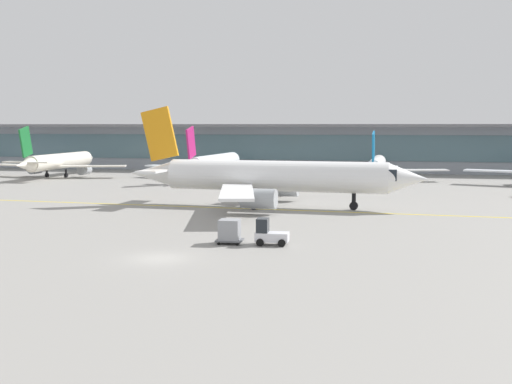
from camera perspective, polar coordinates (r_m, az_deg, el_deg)
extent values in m
plane|color=gray|center=(45.46, -8.74, -5.94)|extent=(400.00, 400.00, 0.00)
cube|color=yellow|center=(70.53, 1.57, -1.59)|extent=(109.88, 5.81, 0.01)
cube|color=#8C939E|center=(130.70, 4.95, 3.89)|extent=(212.26, 8.00, 9.00)
cube|color=slate|center=(126.63, 4.73, 4.03)|extent=(203.77, 0.16, 5.04)
cube|color=slate|center=(129.12, 4.89, 5.99)|extent=(220.75, 11.00, 0.60)
cylinder|color=silver|center=(120.96, -17.24, 2.70)|extent=(3.09, 20.15, 2.79)
cone|color=silver|center=(131.40, -14.83, 3.01)|extent=(2.70, 3.39, 2.65)
cube|color=black|center=(129.37, -15.26, 3.11)|extent=(2.22, 2.55, 0.98)
cone|color=silver|center=(110.31, -20.26, 2.30)|extent=(2.44, 4.50, 2.37)
cube|color=silver|center=(123.14, -20.53, 2.28)|extent=(11.79, 5.55, 0.23)
cylinder|color=#999EA3|center=(123.06, -19.30, 1.96)|extent=(1.77, 2.98, 1.72)
cube|color=silver|center=(116.32, -14.51, 2.27)|extent=(11.77, 5.86, 0.23)
cylinder|color=#999EA3|center=(118.47, -15.25, 1.94)|extent=(1.77, 2.98, 1.72)
cube|color=#19662D|center=(110.92, -20.09, 4.27)|extent=(0.35, 3.77, 5.26)
cube|color=silver|center=(112.40, -20.84, 2.55)|extent=(4.14, 2.03, 0.20)
cube|color=silver|center=(110.29, -19.02, 2.56)|extent=(4.14, 2.03, 0.20)
cylinder|color=black|center=(127.32, -15.72, 1.93)|extent=(0.36, 0.36, 1.48)
cylinder|color=black|center=(127.35, -15.71, 1.77)|extent=(0.46, 0.75, 0.74)
cylinder|color=black|center=(120.57, -18.37, 1.63)|extent=(0.36, 0.36, 1.48)
cylinder|color=black|center=(120.60, -18.36, 1.46)|extent=(0.46, 0.75, 0.74)
cylinder|color=black|center=(118.76, -16.78, 1.62)|extent=(0.36, 0.36, 1.48)
cylinder|color=black|center=(118.79, -16.78, 1.44)|extent=(0.46, 0.75, 0.74)
cylinder|color=white|center=(111.63, -3.72, 2.69)|extent=(4.16, 20.20, 2.79)
cone|color=white|center=(122.70, -1.89, 3.01)|extent=(2.87, 3.52, 2.65)
cube|color=black|center=(120.56, -2.22, 3.12)|extent=(2.34, 2.65, 0.97)
cone|color=white|center=(100.19, -6.07, 2.29)|extent=(2.67, 4.61, 2.37)
cube|color=white|center=(112.75, -7.42, 2.30)|extent=(11.67, 6.38, 0.23)
cylinder|color=#999EA3|center=(113.06, -6.10, 1.93)|extent=(1.92, 3.06, 1.72)
cube|color=white|center=(107.94, -0.44, 2.18)|extent=(11.76, 4.97, 0.23)
cylinder|color=#999EA3|center=(109.82, -1.41, 1.84)|extent=(1.92, 3.06, 1.72)
cube|color=#B21E66|center=(100.84, -5.90, 4.46)|extent=(0.55, 3.77, 5.24)
cube|color=white|center=(102.06, -6.88, 2.58)|extent=(4.22, 2.24, 0.20)
cube|color=white|center=(100.56, -4.73, 2.55)|extent=(4.22, 2.24, 0.20)
cylinder|color=black|center=(118.39, -2.58, 1.86)|extent=(0.36, 0.36, 1.47)
cylinder|color=black|center=(118.42, -2.58, 1.68)|extent=(0.50, 0.77, 0.74)
cylinder|color=black|center=(110.89, -4.92, 1.56)|extent=(0.36, 0.36, 1.47)
cylinder|color=black|center=(110.92, -4.91, 1.37)|extent=(0.50, 0.77, 0.74)
cylinder|color=black|center=(109.61, -3.07, 1.52)|extent=(0.36, 0.36, 1.47)
cylinder|color=black|center=(109.64, -3.07, 1.33)|extent=(0.50, 0.77, 0.74)
cylinder|color=white|center=(110.18, 10.83, 2.44)|extent=(3.18, 18.57, 2.57)
cone|color=white|center=(120.94, 11.10, 2.75)|extent=(2.54, 3.16, 2.44)
cube|color=black|center=(118.87, 11.05, 2.85)|extent=(2.08, 2.38, 0.90)
cone|color=white|center=(98.92, 10.49, 2.04)|extent=(2.32, 4.18, 2.18)
cube|color=white|center=(109.26, 7.34, 2.10)|extent=(10.81, 5.56, 0.21)
cylinder|color=#999EA3|center=(110.22, 8.49, 1.74)|extent=(1.68, 2.77, 1.59)
cube|color=white|center=(108.58, 14.25, 1.93)|extent=(10.85, 4.93, 0.21)
cylinder|color=#999EA3|center=(109.76, 13.13, 1.63)|extent=(1.68, 2.77, 1.59)
cube|color=#1472B2|center=(99.56, 10.55, 4.07)|extent=(0.39, 3.47, 4.84)
cube|color=white|center=(100.14, 9.45, 2.33)|extent=(3.83, 1.94, 0.18)
cube|color=white|center=(99.93, 11.61, 2.28)|extent=(3.83, 1.94, 0.18)
cylinder|color=black|center=(116.76, 10.98, 1.67)|extent=(0.33, 0.33, 1.36)
cylinder|color=black|center=(116.79, 10.97, 1.50)|extent=(0.44, 0.69, 0.68)
cylinder|color=black|center=(108.92, 9.86, 1.38)|extent=(0.33, 0.33, 1.36)
cylinder|color=black|center=(108.95, 9.85, 1.20)|extent=(0.44, 0.69, 0.68)
cylinder|color=black|center=(108.74, 11.68, 1.34)|extent=(0.33, 0.33, 1.36)
cylinder|color=black|center=(108.77, 11.68, 1.16)|extent=(0.44, 0.69, 0.68)
cube|color=silver|center=(105.76, 21.58, 1.75)|extent=(12.45, 6.38, 0.24)
cylinder|color=white|center=(72.10, 1.86, 1.45)|extent=(25.38, 4.75, 3.50)
cone|color=white|center=(70.32, 13.64, 1.17)|extent=(4.37, 3.53, 3.33)
cube|color=black|center=(70.39, 11.36, 1.58)|extent=(3.29, 2.89, 1.23)
cone|color=white|center=(77.00, -9.40, 1.67)|extent=(5.75, 3.25, 2.98)
cube|color=white|center=(81.35, 1.85, 1.30)|extent=(7.79, 14.72, 0.29)
cylinder|color=#999EA3|center=(78.30, 2.48, 0.39)|extent=(3.81, 2.35, 2.16)
cube|color=white|center=(64.07, -1.73, 0.01)|extent=(6.51, 14.80, 0.29)
cylinder|color=#999EA3|center=(66.53, 0.25, -0.61)|extent=(3.81, 2.35, 2.16)
cube|color=orange|center=(76.34, -8.69, 5.21)|extent=(4.74, 0.60, 6.60)
cube|color=white|center=(78.73, -7.63, 2.17)|extent=(2.73, 5.27, 0.25)
cube|color=white|center=(74.00, -9.14, 1.90)|extent=(2.73, 5.27, 0.25)
cylinder|color=black|center=(70.94, 8.82, -0.87)|extent=(0.45, 0.45, 1.86)
cylinder|color=black|center=(71.00, 8.82, -1.24)|extent=(0.95, 0.61, 0.93)
cylinder|color=black|center=(75.13, 0.72, -0.41)|extent=(0.45, 0.45, 1.86)
cylinder|color=black|center=(75.19, 0.72, -0.76)|extent=(0.95, 0.61, 0.93)
cylinder|color=black|center=(70.57, -0.21, -0.83)|extent=(0.45, 0.45, 1.86)
cylinder|color=black|center=(70.63, -0.21, -1.21)|extent=(0.95, 0.61, 0.93)
cube|color=silver|center=(49.75, 1.46, -4.07)|extent=(2.66, 1.51, 0.70)
cube|color=#1E2328|center=(49.71, 0.61, -3.02)|extent=(0.95, 1.28, 1.10)
cylinder|color=black|center=(50.39, 2.53, -4.35)|extent=(0.61, 0.25, 0.60)
cylinder|color=black|center=(49.02, 2.33, -4.64)|extent=(0.61, 0.25, 0.60)
cylinder|color=black|center=(50.61, 0.61, -4.29)|extent=(0.61, 0.25, 0.60)
cylinder|color=black|center=(49.25, 0.37, -4.58)|extent=(0.61, 0.25, 0.60)
cube|color=#595B60|center=(50.39, -2.40, -4.37)|extent=(2.17, 1.69, 0.12)
cube|color=gray|center=(50.24, -2.40, -3.40)|extent=(1.67, 1.57, 1.60)
cylinder|color=black|center=(50.95, -1.41, -4.44)|extent=(0.22, 0.11, 0.22)
cylinder|color=black|center=(49.60, -1.71, -4.73)|extent=(0.22, 0.11, 0.22)
cylinder|color=black|center=(51.25, -3.06, -4.39)|extent=(0.22, 0.11, 0.22)
cylinder|color=black|center=(49.90, -3.41, -4.67)|extent=(0.22, 0.11, 0.22)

